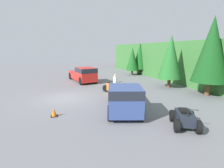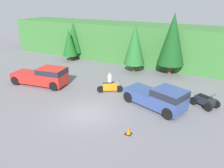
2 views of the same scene
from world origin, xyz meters
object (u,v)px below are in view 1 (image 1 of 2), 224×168
traffic_cone (54,112)px  dirt_bike (112,88)px  rider_person (115,82)px  pickup_truck_red (83,74)px  quad_atv (184,118)px  pickup_truck_second (124,97)px

traffic_cone → dirt_bike: bearing=128.4°
rider_person → traffic_cone: 7.34m
pickup_truck_red → traffic_cone: size_ratio=10.84×
rider_person → traffic_cone: (4.49, -5.76, -0.72)m
dirt_bike → rider_person: 0.65m
quad_atv → pickup_truck_red: bearing=-140.9°
pickup_truck_second → quad_atv: size_ratio=2.30×
pickup_truck_second → dirt_bike: pickup_truck_second is taller
pickup_truck_red → pickup_truck_second: (11.73, 0.49, -0.00)m
pickup_truck_red → dirt_bike: bearing=3.7°
pickup_truck_red → quad_atv: size_ratio=2.50×
pickup_truck_red → rider_person: 6.77m
pickup_truck_second → rider_person: bearing=-175.4°
dirt_bike → traffic_cone: size_ratio=3.88×
pickup_truck_second → dirt_bike: (-4.98, 0.98, -0.51)m
quad_atv → pickup_truck_second: bearing=-117.0°
pickup_truck_red → traffic_cone: bearing=-28.2°
dirt_bike → traffic_cone: 6.86m
pickup_truck_second → rider_person: size_ratio=3.07×
pickup_truck_second → quad_atv: bearing=53.1°
rider_person → dirt_bike: bearing=-88.7°
quad_atv → traffic_cone: bearing=-91.8°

